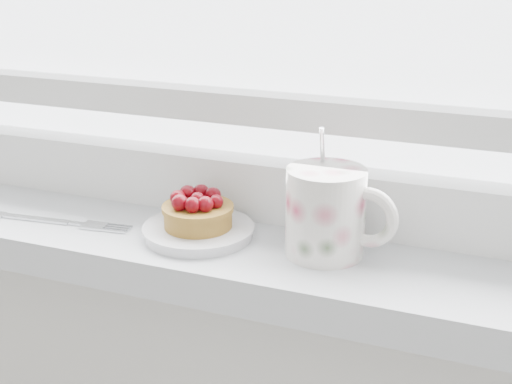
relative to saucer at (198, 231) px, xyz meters
The scene contains 4 objects.
saucer is the anchor object (origin of this frame).
raspberry_tart 0.02m from the saucer, behind, with size 0.08×0.08×0.04m.
floral_mug 0.15m from the saucer, ahead, with size 0.12×0.09×0.13m.
fork 0.17m from the saucer, behind, with size 0.18×0.04×0.00m.
Camera 1 is at (0.28, 1.23, 1.26)m, focal length 50.00 mm.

